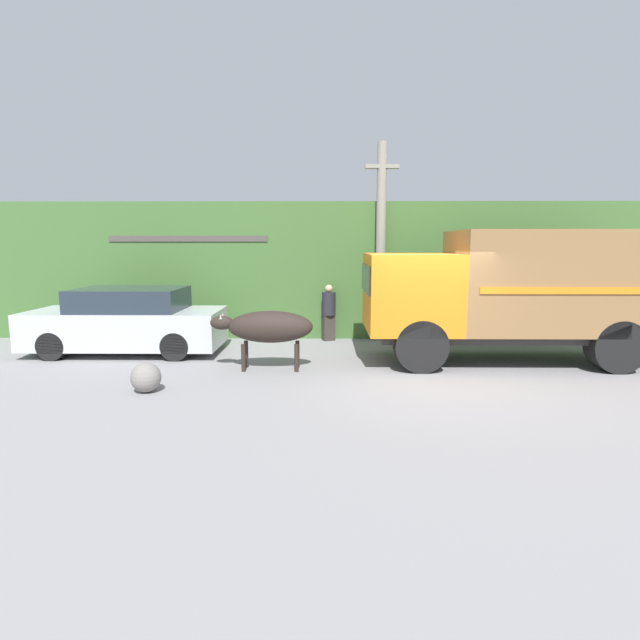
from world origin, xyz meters
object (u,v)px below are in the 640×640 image
Objects in this scene: brown_cow at (268,327)px; roadside_rock at (146,377)px; cargo_truck at (519,289)px; pedestrian_on_hill at (329,311)px; parked_suv at (127,322)px; utility_pole at (381,240)px.

brown_cow is 4.02× the size of roadside_rock.
cargo_truck reaches higher than pedestrian_on_hill.
parked_suv is at bearing 177.46° from cargo_truck.
roadside_rock is (-2.03, -1.68, -0.64)m from brown_cow.
utility_pole is (2.71, 3.35, 1.85)m from brown_cow.
pedestrian_on_hill is at bearing 152.10° from cargo_truck.
brown_cow is 3.97m from parked_suv.
parked_suv reaches higher than brown_cow.
parked_suv is (-3.63, 1.60, -0.14)m from brown_cow.
parked_suv reaches higher than pedestrian_on_hill.
pedestrian_on_hill reaches higher than brown_cow.
roadside_rock is at bearing -159.40° from cargo_truck.
brown_cow is at bearing 39.59° from roadside_rock.
parked_suv is at bearing 153.23° from brown_cow.
utility_pole is (-2.82, 2.56, 1.09)m from cargo_truck.
parked_suv is 2.96× the size of pedestrian_on_hill.
pedestrian_on_hill is at bearing 15.16° from parked_suv.
pedestrian_on_hill is (4.93, 1.67, 0.06)m from parked_suv.
cargo_truck is 5.63m from brown_cow.
cargo_truck is 4.97m from pedestrian_on_hill.
brown_cow is 2.71m from roadside_rock.
pedestrian_on_hill reaches higher than roadside_rock.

